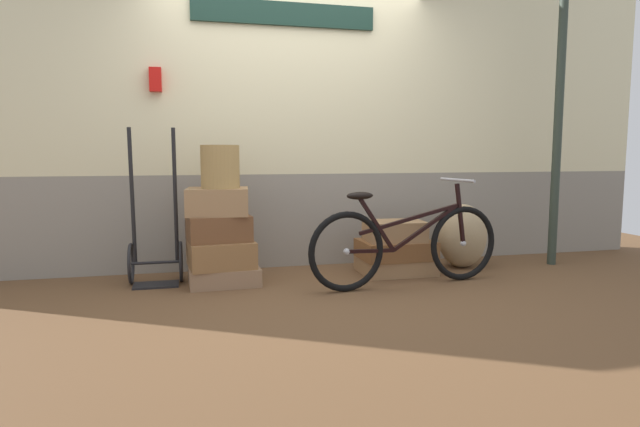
{
  "coord_description": "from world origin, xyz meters",
  "views": [
    {
      "loc": [
        -0.93,
        -4.14,
        1.06
      ],
      "look_at": [
        0.13,
        0.14,
        0.56
      ],
      "focal_mm": 30.19,
      "sensor_mm": 36.0,
      "label": 1
    }
  ],
  "objects_px": {
    "suitcase_1": "(221,254)",
    "luggage_trolley": "(156,250)",
    "bicycle": "(407,244)",
    "wicker_basket": "(220,167)",
    "burlap_sack": "(462,236)",
    "suitcase_4": "(396,265)",
    "suitcase_6": "(395,231)",
    "suitcase_2": "(218,228)",
    "suitcase_5": "(396,249)",
    "suitcase_0": "(224,275)",
    "suitcase_3": "(218,201)"
  },
  "relations": [
    {
      "from": "suitcase_2",
      "to": "luggage_trolley",
      "type": "height_order",
      "value": "luggage_trolley"
    },
    {
      "from": "suitcase_1",
      "to": "suitcase_0",
      "type": "bearing_deg",
      "value": 17.95
    },
    {
      "from": "suitcase_4",
      "to": "suitcase_5",
      "type": "bearing_deg",
      "value": -115.1
    },
    {
      "from": "suitcase_4",
      "to": "suitcase_6",
      "type": "relative_size",
      "value": 1.25
    },
    {
      "from": "suitcase_1",
      "to": "luggage_trolley",
      "type": "distance_m",
      "value": 0.54
    },
    {
      "from": "suitcase_3",
      "to": "suitcase_5",
      "type": "distance_m",
      "value": 1.6
    },
    {
      "from": "suitcase_1",
      "to": "suitcase_2",
      "type": "xyz_separation_m",
      "value": [
        -0.01,
        0.03,
        0.21
      ]
    },
    {
      "from": "suitcase_0",
      "to": "suitcase_4",
      "type": "height_order",
      "value": "suitcase_0"
    },
    {
      "from": "suitcase_6",
      "to": "burlap_sack",
      "type": "height_order",
      "value": "burlap_sack"
    },
    {
      "from": "suitcase_2",
      "to": "suitcase_6",
      "type": "distance_m",
      "value": 1.51
    },
    {
      "from": "suitcase_0",
      "to": "bicycle",
      "type": "height_order",
      "value": "bicycle"
    },
    {
      "from": "wicker_basket",
      "to": "burlap_sack",
      "type": "relative_size",
      "value": 0.58
    },
    {
      "from": "luggage_trolley",
      "to": "suitcase_6",
      "type": "bearing_deg",
      "value": -4.49
    },
    {
      "from": "bicycle",
      "to": "suitcase_4",
      "type": "bearing_deg",
      "value": 78.5
    },
    {
      "from": "suitcase_6",
      "to": "bicycle",
      "type": "height_order",
      "value": "bicycle"
    },
    {
      "from": "suitcase_1",
      "to": "suitcase_6",
      "type": "bearing_deg",
      "value": -6.17
    },
    {
      "from": "suitcase_6",
      "to": "wicker_basket",
      "type": "bearing_deg",
      "value": -176.18
    },
    {
      "from": "suitcase_1",
      "to": "luggage_trolley",
      "type": "height_order",
      "value": "luggage_trolley"
    },
    {
      "from": "wicker_basket",
      "to": "bicycle",
      "type": "xyz_separation_m",
      "value": [
        1.43,
        -0.43,
        -0.62
      ]
    },
    {
      "from": "suitcase_2",
      "to": "burlap_sack",
      "type": "height_order",
      "value": "burlap_sack"
    },
    {
      "from": "suitcase_0",
      "to": "bicycle",
      "type": "xyz_separation_m",
      "value": [
        1.42,
        -0.42,
        0.26
      ]
    },
    {
      "from": "suitcase_5",
      "to": "luggage_trolley",
      "type": "bearing_deg",
      "value": 175.31
    },
    {
      "from": "luggage_trolley",
      "to": "wicker_basket",
      "type": "bearing_deg",
      "value": -13.97
    },
    {
      "from": "suitcase_3",
      "to": "wicker_basket",
      "type": "height_order",
      "value": "wicker_basket"
    },
    {
      "from": "suitcase_1",
      "to": "suitcase_4",
      "type": "height_order",
      "value": "suitcase_1"
    },
    {
      "from": "suitcase_0",
      "to": "suitcase_2",
      "type": "height_order",
      "value": "suitcase_2"
    },
    {
      "from": "bicycle",
      "to": "suitcase_3",
      "type": "bearing_deg",
      "value": 162.34
    },
    {
      "from": "suitcase_2",
      "to": "suitcase_4",
      "type": "relative_size",
      "value": 0.78
    },
    {
      "from": "suitcase_0",
      "to": "wicker_basket",
      "type": "height_order",
      "value": "wicker_basket"
    },
    {
      "from": "suitcase_2",
      "to": "suitcase_5",
      "type": "xyz_separation_m",
      "value": [
        1.53,
        -0.02,
        -0.24
      ]
    },
    {
      "from": "burlap_sack",
      "to": "luggage_trolley",
      "type": "bearing_deg",
      "value": 179.12
    },
    {
      "from": "suitcase_4",
      "to": "wicker_basket",
      "type": "height_order",
      "value": "wicker_basket"
    },
    {
      "from": "suitcase_5",
      "to": "suitcase_6",
      "type": "xyz_separation_m",
      "value": [
        -0.02,
        -0.02,
        0.17
      ]
    },
    {
      "from": "luggage_trolley",
      "to": "burlap_sack",
      "type": "distance_m",
      "value": 2.73
    },
    {
      "from": "wicker_basket",
      "to": "suitcase_3",
      "type": "bearing_deg",
      "value": 129.77
    },
    {
      "from": "burlap_sack",
      "to": "suitcase_3",
      "type": "bearing_deg",
      "value": -178.46
    },
    {
      "from": "suitcase_5",
      "to": "burlap_sack",
      "type": "xyz_separation_m",
      "value": [
        0.7,
        0.1,
        0.08
      ]
    },
    {
      "from": "suitcase_1",
      "to": "bicycle",
      "type": "relative_size",
      "value": 0.3
    },
    {
      "from": "luggage_trolley",
      "to": "suitcase_1",
      "type": "bearing_deg",
      "value": -16.04
    },
    {
      "from": "suitcase_4",
      "to": "wicker_basket",
      "type": "xyz_separation_m",
      "value": [
        -1.52,
        -0.02,
        0.88
      ]
    },
    {
      "from": "suitcase_3",
      "to": "suitcase_1",
      "type": "bearing_deg",
      "value": -66.08
    },
    {
      "from": "suitcase_4",
      "to": "burlap_sack",
      "type": "height_order",
      "value": "burlap_sack"
    },
    {
      "from": "burlap_sack",
      "to": "wicker_basket",
      "type": "bearing_deg",
      "value": -177.71
    },
    {
      "from": "suitcase_4",
      "to": "burlap_sack",
      "type": "bearing_deg",
      "value": 5.48
    },
    {
      "from": "suitcase_4",
      "to": "luggage_trolley",
      "type": "bearing_deg",
      "value": 176.67
    },
    {
      "from": "wicker_basket",
      "to": "suitcase_0",
      "type": "bearing_deg",
      "value": -38.62
    },
    {
      "from": "suitcase_6",
      "to": "suitcase_1",
      "type": "bearing_deg",
      "value": -175.49
    },
    {
      "from": "suitcase_4",
      "to": "suitcase_6",
      "type": "distance_m",
      "value": 0.32
    },
    {
      "from": "suitcase_0",
      "to": "suitcase_3",
      "type": "relative_size",
      "value": 1.14
    },
    {
      "from": "suitcase_4",
      "to": "suitcase_5",
      "type": "distance_m",
      "value": 0.15
    }
  ]
}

